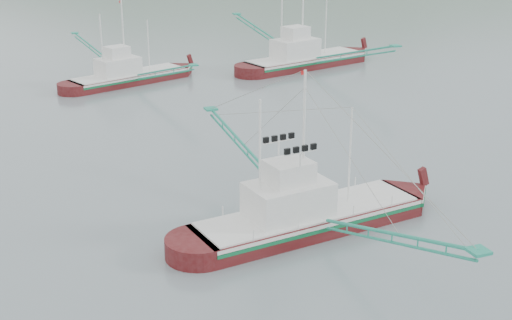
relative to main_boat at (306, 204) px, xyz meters
name	(u,v)px	position (x,y,z in m)	size (l,w,h in m)	color
ground	(302,258)	(-1.60, -2.88, -1.51)	(1200.00, 1200.00, 0.00)	slate
main_boat	(306,204)	(0.00, 0.00, 0.00)	(13.32, 23.42, 9.52)	#490C0D
bg_boat_far	(128,66)	(-1.33, 36.82, 0.18)	(12.27, 20.88, 8.71)	#490C0D
bg_boat_right	(304,50)	(17.86, 36.91, 0.39)	(14.64, 25.18, 10.38)	#490C0D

